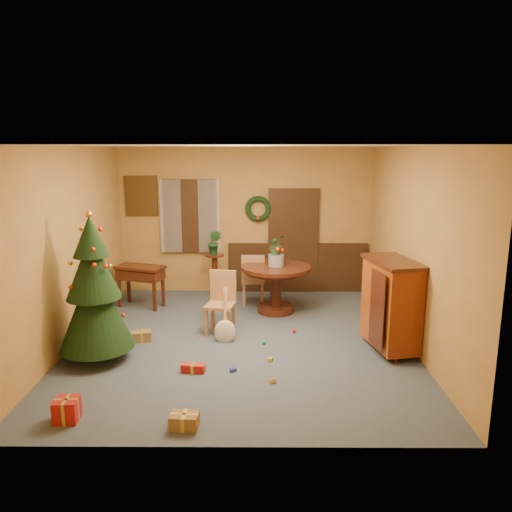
{
  "coord_description": "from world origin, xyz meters",
  "views": [
    {
      "loc": [
        0.27,
        -7.13,
        2.87
      ],
      "look_at": [
        0.22,
        0.4,
        1.24
      ],
      "focal_mm": 35.0,
      "sensor_mm": 36.0,
      "label": 1
    }
  ],
  "objects_px": {
    "dining_table": "(276,280)",
    "chair_near": "(221,300)",
    "sideboard": "(391,303)",
    "christmas_tree": "(94,291)",
    "writing_desk": "(140,276)"
  },
  "relations": [
    {
      "from": "chair_near",
      "to": "sideboard",
      "type": "distance_m",
      "value": 2.59
    },
    {
      "from": "chair_near",
      "to": "christmas_tree",
      "type": "relative_size",
      "value": 0.47
    },
    {
      "from": "dining_table",
      "to": "sideboard",
      "type": "distance_m",
      "value": 2.35
    },
    {
      "from": "writing_desk",
      "to": "dining_table",
      "type": "bearing_deg",
      "value": -6.5
    },
    {
      "from": "writing_desk",
      "to": "christmas_tree",
      "type": "bearing_deg",
      "value": -91.39
    },
    {
      "from": "writing_desk",
      "to": "sideboard",
      "type": "height_order",
      "value": "sideboard"
    },
    {
      "from": "christmas_tree",
      "to": "chair_near",
      "type": "bearing_deg",
      "value": 33.57
    },
    {
      "from": "dining_table",
      "to": "chair_near",
      "type": "height_order",
      "value": "chair_near"
    },
    {
      "from": "writing_desk",
      "to": "sideboard",
      "type": "distance_m",
      "value": 4.52
    },
    {
      "from": "sideboard",
      "to": "dining_table",
      "type": "bearing_deg",
      "value": 132.49
    },
    {
      "from": "chair_near",
      "to": "dining_table",
      "type": "bearing_deg",
      "value": 48.06
    },
    {
      "from": "writing_desk",
      "to": "sideboard",
      "type": "relative_size",
      "value": 0.72
    },
    {
      "from": "dining_table",
      "to": "chair_near",
      "type": "distance_m",
      "value": 1.34
    },
    {
      "from": "writing_desk",
      "to": "sideboard",
      "type": "bearing_deg",
      "value": -26.38
    },
    {
      "from": "christmas_tree",
      "to": "sideboard",
      "type": "relative_size",
      "value": 1.55
    }
  ]
}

